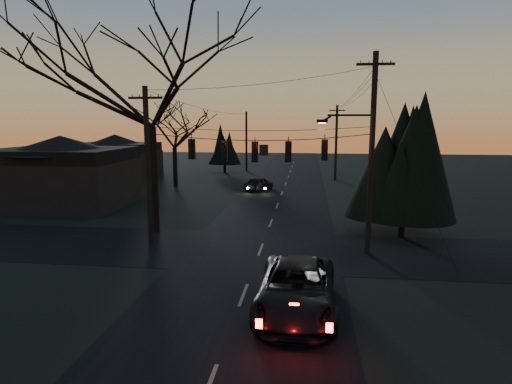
# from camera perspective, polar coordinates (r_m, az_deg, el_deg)

# --- Properties ---
(ground_plane) EXTENTS (160.00, 160.00, 0.00)m
(ground_plane) POSITION_cam_1_polar(r_m,az_deg,el_deg) (13.64, -4.38, -20.07)
(ground_plane) COLOR black
(main_road) EXTENTS (8.00, 120.00, 0.02)m
(main_road) POSITION_cam_1_polar(r_m,az_deg,el_deg) (32.42, 2.60, -2.51)
(main_road) COLOR black
(main_road) RESTS_ON ground
(cross_road) EXTENTS (60.00, 7.00, 0.02)m
(cross_road) POSITION_cam_1_polar(r_m,az_deg,el_deg) (22.77, 0.62, -7.70)
(cross_road) COLOR black
(cross_road) RESTS_ON ground
(utility_pole_right) EXTENTS (5.00, 0.30, 10.00)m
(utility_pole_right) POSITION_cam_1_polar(r_m,az_deg,el_deg) (22.85, 14.60, -7.97)
(utility_pole_right) COLOR black
(utility_pole_right) RESTS_ON ground
(utility_pole_left) EXTENTS (1.80, 0.30, 8.50)m
(utility_pole_left) POSITION_cam_1_polar(r_m,az_deg,el_deg) (24.16, -13.77, -6.98)
(utility_pole_left) COLOR black
(utility_pole_left) RESTS_ON ground
(utility_pole_far_r) EXTENTS (1.80, 0.30, 8.50)m
(utility_pole_far_r) POSITION_cam_1_polar(r_m,az_deg,el_deg) (50.17, 10.49, 1.58)
(utility_pole_far_r) COLOR black
(utility_pole_far_r) RESTS_ON ground
(utility_pole_far_l) EXTENTS (0.30, 0.30, 8.00)m
(utility_pole_far_l) POSITION_cam_1_polar(r_m,az_deg,el_deg) (58.63, -1.27, 2.85)
(utility_pole_far_l) COLOR black
(utility_pole_far_l) RESTS_ON ground
(span_signal_assembly) EXTENTS (11.50, 0.44, 1.60)m
(span_signal_assembly) POSITION_cam_1_polar(r_m,az_deg,el_deg) (21.84, 0.02, 5.55)
(span_signal_assembly) COLOR black
(span_signal_assembly) RESTS_ON ground
(bare_tree_left) EXTENTS (10.71, 10.71, 12.78)m
(bare_tree_left) POSITION_cam_1_polar(r_m,az_deg,el_deg) (26.38, -13.89, 14.00)
(bare_tree_left) COLOR black
(bare_tree_left) RESTS_ON ground
(evergreen_right) EXTENTS (4.87, 4.87, 7.28)m
(evergreen_right) POSITION_cam_1_polar(r_m,az_deg,el_deg) (25.86, 19.25, 3.40)
(evergreen_right) COLOR black
(evergreen_right) RESTS_ON ground
(bare_tree_dist) EXTENTS (7.31, 7.31, 8.04)m
(bare_tree_dist) POSITION_cam_1_polar(r_m,az_deg,el_deg) (44.58, -10.86, 7.85)
(bare_tree_dist) COLOR black
(bare_tree_dist) RESTS_ON ground
(evergreen_dist) EXTENTS (3.27, 3.27, 5.70)m
(evergreen_dist) POSITION_cam_1_polar(r_m,az_deg,el_deg) (56.47, -4.22, 6.08)
(evergreen_dist) COLOR black
(evergreen_dist) RESTS_ON ground
(house_left_near) EXTENTS (10.00, 8.00, 5.60)m
(house_left_near) POSITION_cam_1_polar(r_m,az_deg,el_deg) (37.32, -24.40, 2.57)
(house_left_near) COLOR black
(house_left_near) RESTS_ON ground
(house_left_far) EXTENTS (9.00, 7.00, 5.20)m
(house_left_far) POSITION_cam_1_polar(r_m,az_deg,el_deg) (52.80, -18.18, 4.49)
(house_left_far) COLOR black
(house_left_far) RESTS_ON ground
(suv_near) EXTENTS (2.85, 5.99, 1.65)m
(suv_near) POSITION_cam_1_polar(r_m,az_deg,el_deg) (15.64, 5.44, -12.73)
(suv_near) COLOR black
(suv_near) RESTS_ON ground
(sedan_oncoming_a) EXTENTS (2.85, 4.29, 1.36)m
(sedan_oncoming_a) POSITION_cam_1_polar(r_m,az_deg,el_deg) (41.77, 0.39, 1.12)
(sedan_oncoming_a) COLOR black
(sedan_oncoming_a) RESTS_ON ground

